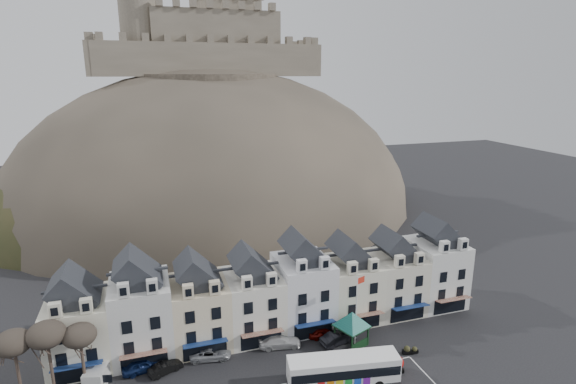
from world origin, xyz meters
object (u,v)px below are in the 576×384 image
object	(u,v)px
flagpole	(357,306)
white_van	(99,372)
bus	(343,369)
car_white	(280,341)
red_buoy	(397,364)
car_maroon	(324,332)
car_charcoal	(338,338)
car_navy	(143,365)
bus_shelter	(352,319)
car_black	(166,368)
car_silver	(210,353)

from	to	relation	value
flagpole	white_van	bearing A→B (deg)	175.65
bus	car_white	distance (m)	9.94
red_buoy	car_maroon	xyz separation A→B (m)	(-5.37, 8.78, -0.26)
car_charcoal	flagpole	bearing A→B (deg)	-118.91
red_buoy	car_navy	distance (m)	28.76
car_navy	bus_shelter	bearing A→B (deg)	-104.64
flagpole	car_maroon	bearing A→B (deg)	143.20
car_black	car_silver	size ratio (longest dim) A/B	0.81
red_buoy	car_silver	bearing A→B (deg)	156.06
flagpole	red_buoy	bearing A→B (deg)	-71.83
flagpole	car_black	bearing A→B (deg)	176.50
white_van	car_charcoal	world-z (taller)	white_van
flagpole	car_silver	size ratio (longest dim) A/B	1.91
car_black	white_van	bearing A→B (deg)	59.70
flagpole	white_van	xyz separation A→B (m)	(-29.85, 2.27, -4.16)
bus	white_van	size ratio (longest dim) A/B	2.46
bus	red_buoy	world-z (taller)	bus
red_buoy	car_black	distance (m)	26.13
bus_shelter	car_silver	xyz separation A→B (m)	(-17.07, 2.50, -2.81)
red_buoy	car_charcoal	size ratio (longest dim) A/B	0.40
car_navy	car_silver	distance (m)	7.62
bus	car_silver	bearing A→B (deg)	154.73
car_white	bus	bearing A→B (deg)	-143.47
flagpole	car_maroon	size ratio (longest dim) A/B	2.28
car_navy	car_charcoal	world-z (taller)	car_navy
red_buoy	car_white	world-z (taller)	red_buoy
white_van	car_black	xyz separation A→B (m)	(6.95, -0.87, -0.43)
bus	bus_shelter	bearing A→B (deg)	67.37
flagpole	bus_shelter	bearing A→B (deg)	-177.03
car_navy	car_silver	size ratio (longest dim) A/B	0.96
red_buoy	car_black	bearing A→B (deg)	162.84
red_buoy	bus	bearing A→B (deg)	-178.14
car_silver	car_maroon	distance (m)	14.40
bus	flagpole	size ratio (longest dim) A/B	1.35
flagpole	car_charcoal	distance (m)	4.96
car_silver	car_white	distance (m)	8.48
bus_shelter	white_van	distance (m)	29.41
car_maroon	car_navy	bearing A→B (deg)	99.09
bus_shelter	car_maroon	bearing A→B (deg)	114.56
car_black	car_maroon	bearing A→B (deg)	-110.06
bus_shelter	car_navy	world-z (taller)	bus_shelter
car_black	bus	bearing A→B (deg)	-136.72
bus	car_black	bearing A→B (deg)	165.87
car_white	red_buoy	bearing A→B (deg)	-117.90
car_navy	car_silver	world-z (taller)	car_navy
bus_shelter	car_white	size ratio (longest dim) A/B	1.25
car_navy	car_black	world-z (taller)	car_navy
car_charcoal	car_white	bearing A→B (deg)	65.39
car_black	car_maroon	world-z (taller)	car_maroon
white_van	red_buoy	bearing A→B (deg)	0.08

